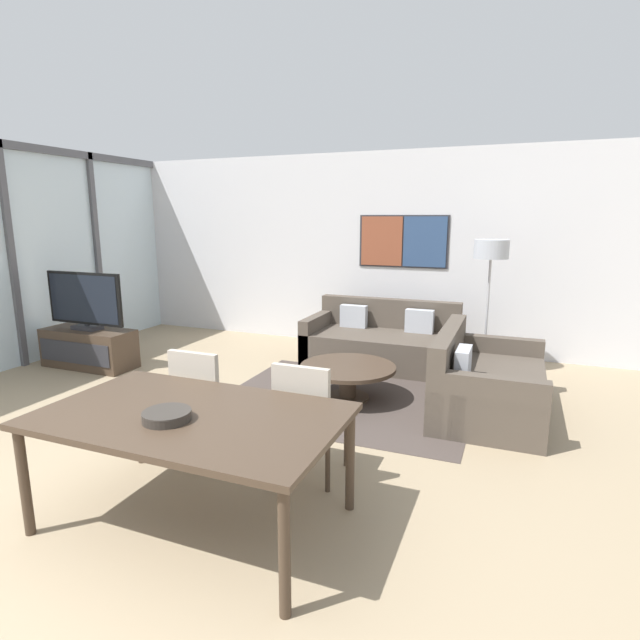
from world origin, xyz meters
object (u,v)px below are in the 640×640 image
sofa_main (382,343)px  floor_lamp (491,258)px  dining_chair_left (204,396)px  fruit_bowl (167,415)px  television (85,301)px  tv_console (89,348)px  coffee_table (348,374)px  dining_table (191,422)px  dining_chair_centre (308,413)px  sofa_side (481,385)px

sofa_main → floor_lamp: size_ratio=1.17×
dining_chair_left → fruit_bowl: 1.04m
dining_chair_left → television: bearing=151.8°
television → sofa_main: 3.82m
tv_console → coffee_table: tv_console is taller
sofa_main → dining_chair_left: 3.13m
dining_table → dining_chair_centre: 0.89m
television → sofa_main: television is taller
coffee_table → sofa_main: bearing=90.0°
dining_table → fruit_bowl: size_ratio=6.47×
tv_console → fruit_bowl: 4.04m
sofa_side → dining_table: 3.01m
dining_chair_centre → fruit_bowl: dining_chair_centre is taller
dining_table → sofa_side: bearing=59.3°
dining_chair_centre → sofa_main: bearing=94.8°
floor_lamp → sofa_main: bearing=-179.8°
tv_console → television: size_ratio=1.05×
coffee_table → television: bearing=-177.7°
coffee_table → floor_lamp: size_ratio=0.62×
tv_console → television: 0.61m
dining_chair_left → dining_chair_centre: bearing=-1.7°
fruit_bowl → dining_chair_centre: bearing=60.5°
sofa_main → sofa_side: bearing=-43.4°
sofa_side → dining_chair_centre: bearing=149.4°
dining_table → dining_chair_centre: bearing=59.0°
tv_console → dining_chair_centre: size_ratio=1.35×
fruit_bowl → floor_lamp: floor_lamp is taller
dining_chair_left → dining_table: bearing=-59.9°
coffee_table → fruit_bowl: fruit_bowl is taller
television → fruit_bowl: bearing=-37.2°
sofa_side → dining_chair_left: size_ratio=1.81×
coffee_table → floor_lamp: (1.27, 1.42, 1.15)m
tv_console → floor_lamp: size_ratio=0.74×
coffee_table → dining_table: 2.45m
sofa_main → dining_table: bearing=-92.9°
floor_lamp → tv_console: bearing=-161.7°
dining_table → dining_chair_left: (-0.45, 0.78, -0.16)m
dining_table → fruit_bowl: 0.18m
dining_chair_left → fruit_bowl: (0.39, -0.93, 0.25)m
sofa_main → floor_lamp: 1.72m
sofa_side → coffee_table: sofa_side is taller
sofa_main → dining_chair_centre: 3.10m
sofa_main → dining_chair_left: bearing=-102.0°
dining_table → floor_lamp: 4.17m
television → dining_chair_centre: bearing=-22.4°
sofa_main → coffee_table: size_ratio=1.89×
sofa_main → floor_lamp: bearing=0.2°
tv_console → coffee_table: (3.44, 0.14, 0.03)m
sofa_side → coffee_table: (-1.33, -0.16, 0.01)m
television → sofa_side: television is taller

